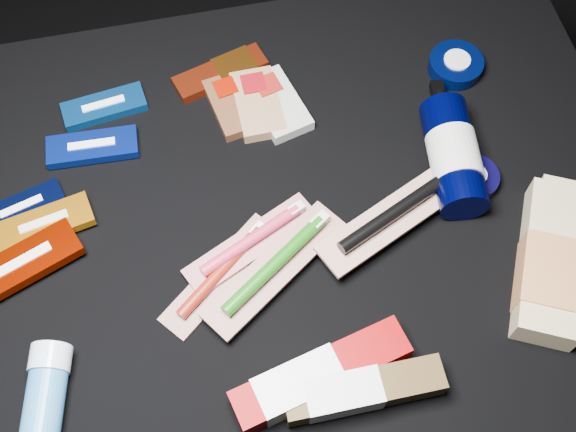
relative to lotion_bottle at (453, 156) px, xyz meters
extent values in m
plane|color=black|center=(-0.24, -0.05, -0.43)|extent=(3.00, 3.00, 0.00)
cube|color=black|center=(-0.24, -0.05, -0.23)|extent=(0.98, 0.78, 0.40)
cube|color=#0C4A98|center=(-0.44, 0.19, -0.03)|extent=(0.12, 0.06, 0.01)
cube|color=white|center=(-0.44, 0.19, -0.02)|extent=(0.06, 0.02, 0.02)
cube|color=#0A2597|center=(-0.46, 0.13, -0.02)|extent=(0.12, 0.05, 0.01)
cube|color=white|center=(-0.46, 0.13, -0.02)|extent=(0.06, 0.01, 0.02)
cube|color=black|center=(-0.56, 0.05, -0.02)|extent=(0.12, 0.07, 0.01)
cube|color=silver|center=(-0.56, 0.05, -0.02)|extent=(0.06, 0.03, 0.01)
cube|color=orange|center=(-0.53, 0.02, -0.02)|extent=(0.13, 0.07, 0.01)
cube|color=beige|center=(-0.53, 0.02, -0.02)|extent=(0.06, 0.02, 0.02)
cube|color=#7E1300|center=(-0.56, -0.03, -0.01)|extent=(0.15, 0.10, 0.02)
cube|color=silver|center=(-0.56, -0.03, -0.01)|extent=(0.07, 0.04, 0.02)
cube|color=#502D19|center=(-0.27, 0.16, -0.02)|extent=(0.07, 0.11, 0.02)
cube|color=#710C00|center=(-0.27, 0.18, -0.02)|extent=(0.03, 0.03, 0.02)
cube|color=#A7A8A1|center=(-0.21, 0.15, -0.02)|extent=(0.09, 0.12, 0.02)
cube|color=maroon|center=(-0.21, 0.17, -0.02)|extent=(0.04, 0.04, 0.02)
cube|color=#97704B|center=(-0.23, 0.15, -0.02)|extent=(0.06, 0.11, 0.02)
cube|color=maroon|center=(-0.23, 0.18, -0.02)|extent=(0.03, 0.03, 0.02)
cube|color=maroon|center=(-0.27, 0.22, -0.02)|extent=(0.14, 0.08, 0.01)
cube|color=#9D5315|center=(-0.25, 0.22, -0.02)|extent=(0.07, 0.06, 0.02)
cylinder|color=black|center=(0.00, 0.00, 0.00)|extent=(0.08, 0.17, 0.06)
cylinder|color=#BCBBB7|center=(0.00, 0.00, 0.00)|extent=(0.07, 0.08, 0.07)
cylinder|color=black|center=(0.01, 0.09, 0.00)|extent=(0.02, 0.02, 0.02)
cube|color=black|center=(0.01, 0.11, -0.01)|extent=(0.02, 0.03, 0.01)
cylinder|color=black|center=(0.06, 0.16, -0.02)|extent=(0.08, 0.08, 0.02)
cylinder|color=silver|center=(0.06, 0.16, -0.02)|extent=(0.04, 0.04, 0.02)
cylinder|color=black|center=(0.02, -0.03, -0.02)|extent=(0.07, 0.07, 0.02)
cylinder|color=silver|center=(0.02, -0.03, -0.02)|extent=(0.03, 0.03, 0.02)
cube|color=tan|center=(0.07, -0.17, -0.01)|extent=(0.16, 0.22, 0.04)
cube|color=#B67344|center=(0.06, -0.19, -0.01)|extent=(0.11, 0.12, 0.04)
cube|color=tan|center=(0.12, -0.07, -0.01)|extent=(0.05, 0.04, 0.03)
cylinder|color=teal|center=(-0.54, -0.22, -0.01)|extent=(0.06, 0.09, 0.04)
cylinder|color=silver|center=(-0.53, -0.16, -0.01)|extent=(0.05, 0.04, 0.05)
cube|color=#B9B0AD|center=(-0.33, -0.09, -0.03)|extent=(0.17, 0.15, 0.01)
cylinder|color=maroon|center=(-0.33, -0.09, -0.02)|extent=(0.12, 0.10, 0.01)
cube|color=white|center=(-0.27, -0.04, -0.02)|extent=(0.02, 0.02, 0.01)
cube|color=#BDB4B0|center=(-0.28, -0.06, -0.02)|extent=(0.19, 0.12, 0.01)
cylinder|color=#B22844|center=(-0.28, -0.06, -0.01)|extent=(0.14, 0.07, 0.01)
cube|color=silver|center=(-0.22, -0.03, -0.01)|extent=(0.02, 0.02, 0.01)
cube|color=#A7A09C|center=(-0.26, -0.10, -0.02)|extent=(0.20, 0.16, 0.01)
cylinder|color=#14570E|center=(-0.26, -0.10, 0.00)|extent=(0.15, 0.11, 0.02)
cube|color=beige|center=(-0.19, -0.06, 0.00)|extent=(0.03, 0.02, 0.01)
cube|color=beige|center=(-0.10, -0.07, -0.01)|extent=(0.22, 0.14, 0.01)
cylinder|color=black|center=(-0.10, -0.07, 0.00)|extent=(0.17, 0.09, 0.02)
cube|color=silver|center=(-0.02, -0.03, 0.01)|extent=(0.03, 0.02, 0.01)
cube|color=#800001|center=(-0.23, -0.24, -0.01)|extent=(0.22, 0.09, 0.04)
cube|color=silver|center=(-0.26, -0.25, -0.01)|extent=(0.11, 0.07, 0.04)
cube|color=#3D2B11|center=(-0.19, -0.27, -0.01)|extent=(0.18, 0.04, 0.03)
cube|color=silver|center=(-0.22, -0.27, -0.01)|extent=(0.09, 0.04, 0.04)
camera|label=1|loc=(-0.32, -0.45, 0.80)|focal=45.00mm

